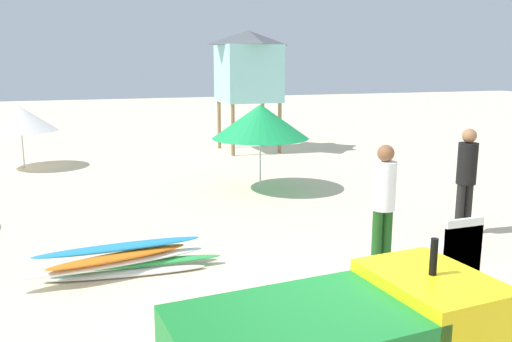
{
  "coord_description": "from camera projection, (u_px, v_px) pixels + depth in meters",
  "views": [
    {
      "loc": [
        -2.63,
        -4.23,
        2.84
      ],
      "look_at": [
        0.15,
        3.57,
        1.17
      ],
      "focal_mm": 37.61,
      "sensor_mm": 36.0,
      "label": 1
    }
  ],
  "objects": [
    {
      "name": "beach_umbrella_mid",
      "position": [
        20.0,
        119.0,
        14.52
      ],
      "size": [
        1.94,
        1.94,
        1.69
      ],
      "color": "beige",
      "rests_on": "ground"
    },
    {
      "name": "surfboard_pile",
      "position": [
        122.0,
        260.0,
        7.29
      ],
      "size": [
        2.78,
        0.67,
        0.4
      ],
      "color": "white",
      "rests_on": "ground"
    },
    {
      "name": "stacked_plastic_chairs",
      "position": [
        454.0,
        259.0,
        5.97
      ],
      "size": [
        0.48,
        0.48,
        1.2
      ],
      "color": "white",
      "rests_on": "ground"
    },
    {
      "name": "lifeguard_near_left",
      "position": [
        466.0,
        174.0,
        8.87
      ],
      "size": [
        0.32,
        0.32,
        1.79
      ],
      "color": "black",
      "rests_on": "ground"
    },
    {
      "name": "lifeguard_near_center",
      "position": [
        384.0,
        198.0,
        7.36
      ],
      "size": [
        0.32,
        0.32,
        1.76
      ],
      "color": "#194C19",
      "rests_on": "ground"
    },
    {
      "name": "lifeguard_tower",
      "position": [
        248.0,
        66.0,
        17.15
      ],
      "size": [
        1.98,
        1.98,
        3.85
      ],
      "color": "olive",
      "rests_on": "ground"
    },
    {
      "name": "traffic_cone_near",
      "position": [
        463.0,
        233.0,
        8.28
      ],
      "size": [
        0.35,
        0.35,
        0.51
      ],
      "primitive_type": "cone",
      "color": "orange",
      "rests_on": "ground"
    },
    {
      "name": "beach_umbrella_far",
      "position": [
        260.0,
        121.0,
        11.93
      ],
      "size": [
        2.18,
        2.18,
        1.94
      ],
      "color": "beige",
      "rests_on": "ground"
    }
  ]
}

